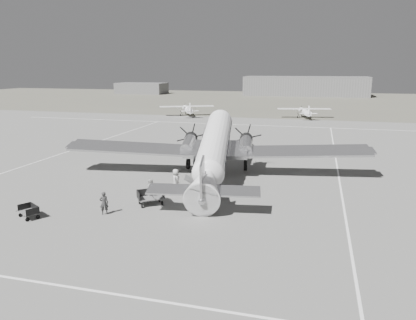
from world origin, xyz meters
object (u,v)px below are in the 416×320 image
(ground_crew, at_px, (104,203))
(baggage_cart_near, at_px, (151,198))
(hangar_main, at_px, (305,86))
(light_plane_right, at_px, (304,113))
(shed_secondary, at_px, (142,88))
(light_plane_left, at_px, (187,110))
(dc3_airliner, at_px, (214,150))
(passenger, at_px, (176,180))
(ramp_agent, at_px, (152,191))
(baggage_cart_far, at_px, (29,212))

(ground_crew, bearing_deg, baggage_cart_near, -160.22)
(hangar_main, distance_m, light_plane_right, 67.66)
(shed_secondary, xyz_separation_m, light_plane_right, (62.32, -62.58, -0.93))
(light_plane_left, xyz_separation_m, ground_crew, (12.25, -55.30, -0.37))
(shed_secondary, bearing_deg, ground_crew, -66.81)
(dc3_airliner, bearing_deg, passenger, -125.52)
(shed_secondary, height_order, baggage_cart_near, shed_secondary)
(baggage_cart_near, xyz_separation_m, ramp_agent, (-0.14, 0.51, 0.35))
(light_plane_left, relative_size, light_plane_right, 1.08)
(light_plane_left, distance_m, ground_crew, 56.64)
(light_plane_right, bearing_deg, hangar_main, 78.63)
(passenger, bearing_deg, baggage_cart_far, 135.30)
(light_plane_right, bearing_deg, passenger, -112.01)
(ground_crew, xyz_separation_m, passenger, (2.88, 6.04, 0.13))
(baggage_cart_near, xyz_separation_m, ground_crew, (-2.22, -2.58, 0.24))
(dc3_airliner, relative_size, baggage_cart_far, 18.68)
(baggage_cart_far, xyz_separation_m, passenger, (7.26, 7.95, 0.49))
(light_plane_left, distance_m, baggage_cart_far, 57.75)
(light_plane_left, height_order, baggage_cart_far, light_plane_left)
(light_plane_left, distance_m, baggage_cart_near, 54.67)
(shed_secondary, xyz_separation_m, dc3_airliner, (56.45, -110.13, 0.65))
(light_plane_left, bearing_deg, ground_crew, -103.06)
(baggage_cart_far, distance_m, ground_crew, 4.79)
(shed_secondary, height_order, baggage_cart_far, shed_secondary)
(dc3_airliner, xyz_separation_m, light_plane_right, (5.86, 47.54, -1.58))
(baggage_cart_far, distance_m, ramp_agent, 8.18)
(baggage_cart_near, distance_m, ramp_agent, 0.63)
(hangar_main, relative_size, dc3_airliner, 1.51)
(light_plane_left, xyz_separation_m, passenger, (15.14, -49.26, -0.24))
(dc3_airliner, relative_size, baggage_cart_near, 14.63)
(baggage_cart_near, relative_size, ground_crew, 1.22)
(baggage_cart_far, bearing_deg, shed_secondary, 141.21)
(light_plane_right, distance_m, baggage_cart_near, 55.81)
(shed_secondary, relative_size, ground_crew, 11.53)
(light_plane_right, xyz_separation_m, passenger, (-7.89, -51.69, -0.15))
(dc3_airliner, xyz_separation_m, passenger, (-2.03, -4.14, -1.73))
(baggage_cart_near, xyz_separation_m, passenger, (0.67, 3.46, 0.38))
(baggage_cart_near, bearing_deg, ramp_agent, 69.38)
(hangar_main, distance_m, dc3_airliner, 115.18)
(light_plane_left, xyz_separation_m, ramp_agent, (14.33, -52.21, -0.27))
(baggage_cart_far, xyz_separation_m, ramp_agent, (6.46, 4.99, 0.46))
(ground_crew, height_order, passenger, passenger)
(hangar_main, bearing_deg, baggage_cart_far, -95.76)
(shed_secondary, height_order, passenger, shed_secondary)
(dc3_airliner, distance_m, baggage_cart_near, 8.34)
(light_plane_right, height_order, baggage_cart_far, light_plane_right)
(shed_secondary, height_order, dc3_airliner, dc3_airliner)
(shed_secondary, xyz_separation_m, light_plane_left, (39.29, -65.01, -0.85))
(dc3_airliner, relative_size, light_plane_left, 2.51)
(hangar_main, distance_m, ground_crew, 125.63)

